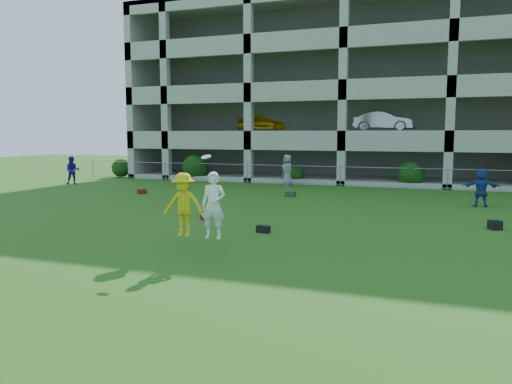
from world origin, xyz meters
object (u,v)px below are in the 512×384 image
at_px(bystander_a, 72,170).
at_px(bystander_c, 287,170).
at_px(parking_garage, 363,95).
at_px(frisbee_contest, 191,205).
at_px(crate_d, 495,225).
at_px(bystander_d, 481,187).

distance_m(bystander_a, bystander_c, 13.26).
distance_m(bystander_c, parking_garage, 11.55).
xyz_separation_m(bystander_c, frisbee_contest, (2.22, -16.56, 0.26)).
distance_m(bystander_c, crate_d, 14.89).
relative_size(bystander_a, frisbee_contest, 0.76).
relative_size(crate_d, frisbee_contest, 0.15).
distance_m(bystander_a, crate_d, 24.16).
bearing_deg(bystander_d, frisbee_contest, 48.96).
xyz_separation_m(bystander_a, crate_d, (23.05, -7.21, -0.71)).
height_order(crate_d, parking_garage, parking_garage).
bearing_deg(crate_d, frisbee_contest, -144.19).
bearing_deg(parking_garage, bystander_a, -139.40).
height_order(bystander_a, bystander_c, bystander_c).
xyz_separation_m(bystander_a, bystander_d, (22.99, -1.74, -0.04)).
height_order(bystander_d, frisbee_contest, frisbee_contest).
relative_size(bystander_a, bystander_d, 1.04).
xyz_separation_m(bystander_d, parking_garage, (-7.26, 15.22, 5.19)).
height_order(bystander_a, frisbee_contest, frisbee_contest).
bearing_deg(frisbee_contest, bystander_c, 97.62).
relative_size(bystander_c, bystander_d, 1.14).
distance_m(crate_d, frisbee_contest, 9.99).
relative_size(bystander_d, parking_garage, 0.06).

